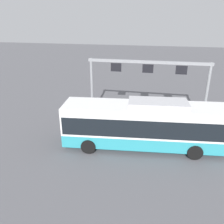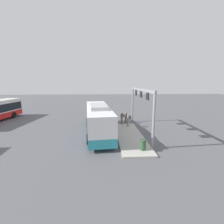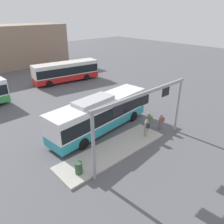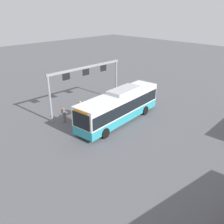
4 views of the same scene
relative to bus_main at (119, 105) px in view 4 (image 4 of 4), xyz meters
name	(u,v)px [view 4 (image 4 of 4)]	position (x,y,z in m)	size (l,w,h in m)	color
ground_plane	(119,121)	(0.01, 0.00, -1.81)	(120.00, 120.00, 0.00)	#56565B
platform_curb	(107,108)	(-1.52, -3.45, -1.73)	(10.00, 2.80, 0.16)	#B2ADA3
bus_main	(119,105)	(0.00, 0.00, 0.00)	(11.12, 3.58, 3.46)	teal
person_boarding	(75,113)	(3.37, -3.20, -0.76)	(0.44, 0.59, 1.67)	slate
person_waiting_near	(64,115)	(4.30, -3.90, -0.92)	(0.41, 0.57, 1.67)	slate
person_waiting_mid	(80,107)	(2.10, -3.91, -0.76)	(0.49, 0.60, 1.67)	gray
platform_sign_gantry	(86,78)	(0.22, -4.97, 1.99)	(10.18, 0.24, 5.20)	gray
trash_bin	(125,95)	(-5.25, -3.94, -1.20)	(0.52, 0.52, 0.90)	#2D5133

